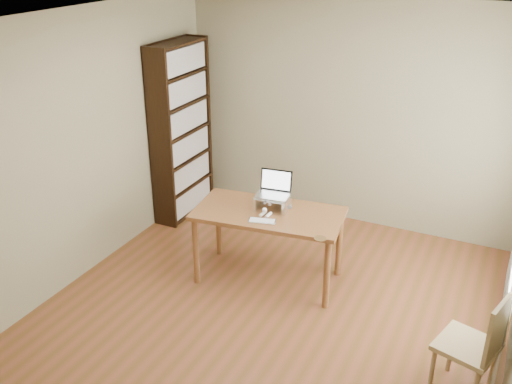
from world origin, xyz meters
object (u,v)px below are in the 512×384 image
at_px(desk, 269,221).
at_px(keyboard, 262,221).
at_px(chair, 479,342).
at_px(laptop, 275,189).
at_px(bookshelf, 181,131).
at_px(cat, 275,201).

height_order(desk, keyboard, keyboard).
bearing_deg(chair, laptop, 171.55).
xyz_separation_m(bookshelf, laptop, (1.57, -0.80, -0.11)).
height_order(bookshelf, laptop, bookshelf).
bearing_deg(keyboard, desk, 83.07).
distance_m(keyboard, chair, 2.10).
bearing_deg(chair, desk, 174.78).
distance_m(desk, chair, 2.19).
xyz_separation_m(keyboard, cat, (-0.01, 0.33, 0.06)).
bearing_deg(keyboard, bookshelf, 128.81).
relative_size(keyboard, chair, 0.30).
distance_m(bookshelf, desk, 1.87).
bearing_deg(keyboard, laptop, 79.89).
xyz_separation_m(keyboard, chair, (2.00, -0.57, -0.26)).
distance_m(desk, laptop, 0.31).
bearing_deg(laptop, cat, -60.47).
height_order(cat, chair, chair).
bearing_deg(desk, laptop, 82.69).
bearing_deg(laptop, bookshelf, 145.63).
relative_size(cat, chair, 0.53).
height_order(bookshelf, keyboard, bookshelf).
relative_size(bookshelf, keyboard, 7.70).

